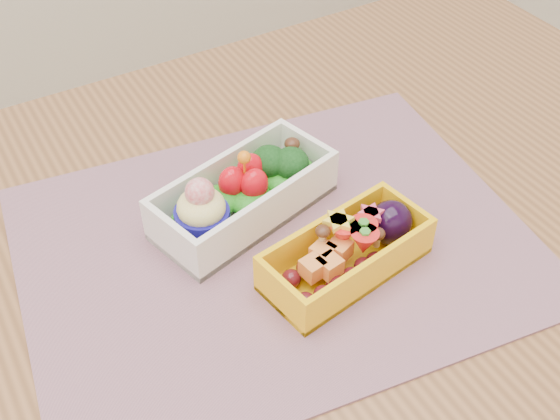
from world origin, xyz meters
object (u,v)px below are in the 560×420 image
table (265,336)px  placemat (276,244)px  bento_white (243,194)px  bento_yellow (350,251)px

table → placemat: bearing=41.3°
table → bento_white: (0.02, 0.08, 0.13)m
table → bento_yellow: (0.07, -0.04, 0.13)m
placemat → bento_yellow: size_ratio=2.83×
table → placemat: 0.11m
placemat → bento_yellow: bento_yellow is taller
bento_white → bento_yellow: bento_white is taller
bento_white → placemat: bearing=-97.2°
bento_white → bento_yellow: (0.05, -0.12, -0.00)m
bento_white → bento_yellow: size_ratio=1.19×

